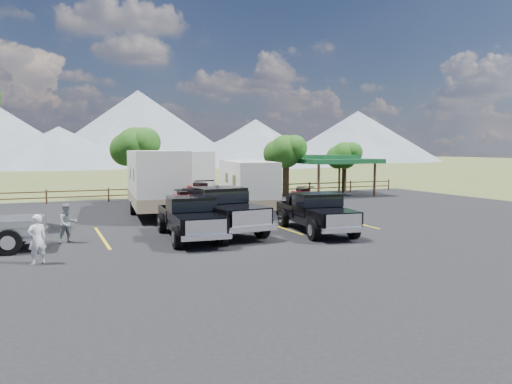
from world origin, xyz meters
name	(u,v)px	position (x,y,z in m)	size (l,w,h in m)	color
ground	(273,244)	(0.00, 0.00, 0.00)	(320.00, 320.00, 0.00)	#4A5424
asphalt_lot	(245,232)	(0.00, 3.00, 0.02)	(44.00, 34.00, 0.04)	black
stall_lines	(237,228)	(0.00, 4.00, 0.04)	(12.12, 5.50, 0.01)	gold
tree_ne_a	(285,152)	(8.97, 17.01, 3.48)	(3.11, 2.92, 4.76)	black
tree_ne_b	(344,156)	(14.98, 18.01, 3.13)	(2.77, 2.59, 4.27)	black
tree_north	(135,147)	(-2.03, 19.02, 3.83)	(3.46, 3.24, 5.25)	black
rail_fence	(192,191)	(2.00, 18.50, 0.61)	(36.12, 0.12, 1.00)	brown
pavilion	(330,160)	(13.00, 17.00, 2.79)	(6.20, 6.20, 3.22)	brown
mountain_range	(44,130)	(-7.63, 105.98, 7.87)	(209.00, 71.00, 20.00)	slate
rig_left	(190,216)	(-2.67, 2.41, 0.98)	(2.39, 5.94, 1.94)	black
rig_center	(216,208)	(-1.16, 3.49, 1.11)	(2.88, 6.86, 2.23)	black
rig_right	(315,211)	(2.88, 1.79, 0.97)	(2.63, 6.00, 1.94)	black
trailer_left	(156,181)	(-2.41, 10.25, 1.91)	(3.50, 10.33, 3.57)	silver
trailer_center	(170,179)	(-1.04, 12.70, 1.89)	(3.25, 10.19, 3.53)	silver
trailer_right	(247,185)	(2.71, 9.30, 1.59)	(3.40, 8.59, 2.97)	silver
person_a	(37,239)	(-8.41, -0.16, 0.84)	(0.59, 0.38, 1.61)	silver
person_b	(68,223)	(-7.35, 3.30, 0.81)	(0.75, 0.59, 1.55)	slate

